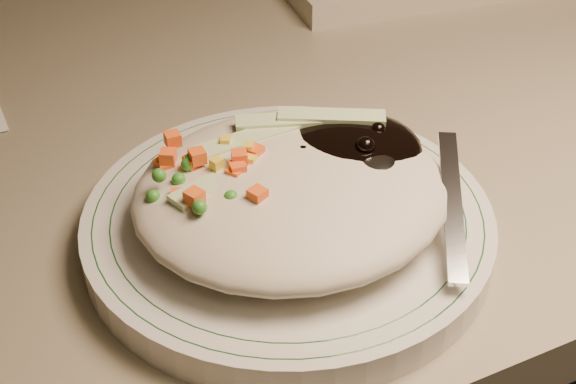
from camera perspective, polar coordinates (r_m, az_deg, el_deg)
name	(u,v)px	position (r m, az deg, el deg)	size (l,w,h in m)	color
desk	(286,245)	(0.81, -0.12, -3.80)	(1.40, 0.70, 0.74)	#7D725B
plate	(288,225)	(0.50, 0.00, -2.38)	(0.25, 0.25, 0.02)	silver
plate_rim	(288,213)	(0.49, 0.00, -1.49)	(0.24, 0.24, 0.00)	#144723
meal	(295,183)	(0.48, 0.50, 0.62)	(0.21, 0.19, 0.05)	#C2B69D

